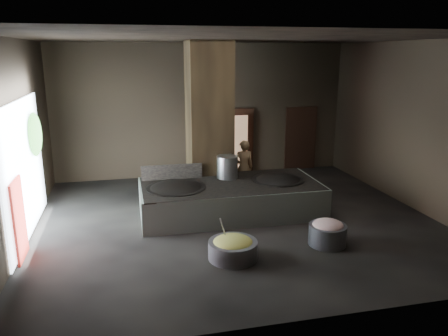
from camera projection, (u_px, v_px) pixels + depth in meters
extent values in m
cube|color=black|center=(236.00, 221.00, 11.28)|extent=(10.00, 9.00, 0.10)
cube|color=black|center=(237.00, 36.00, 10.10)|extent=(10.00, 9.00, 0.10)
cube|color=black|center=(203.00, 110.00, 14.97)|extent=(10.00, 0.10, 4.50)
cube|color=black|center=(314.00, 188.00, 6.41)|extent=(10.00, 0.10, 4.50)
cube|color=black|center=(14.00, 143.00, 9.59)|extent=(0.10, 9.00, 4.50)
cube|color=black|center=(417.00, 126.00, 11.79)|extent=(0.10, 9.00, 4.50)
cube|color=black|center=(209.00, 122.00, 12.41)|extent=(1.20, 1.20, 4.50)
cube|color=#A5B6A4|center=(230.00, 198.00, 11.63)|extent=(4.75, 2.31, 0.82)
cube|color=black|center=(230.00, 184.00, 11.52)|extent=(4.62, 2.22, 0.03)
ellipsoid|color=black|center=(176.00, 191.00, 11.17)|extent=(1.49, 1.49, 0.41)
cylinder|color=black|center=(176.00, 188.00, 11.16)|extent=(1.52, 1.52, 0.05)
ellipsoid|color=black|center=(278.00, 182.00, 11.88)|extent=(1.39, 1.39, 0.39)
cylinder|color=black|center=(278.00, 180.00, 11.86)|extent=(1.42, 1.42, 0.05)
cylinder|color=#A6AAAE|center=(227.00, 167.00, 11.97)|extent=(0.58, 0.58, 0.62)
cube|color=black|center=(172.00, 172.00, 11.86)|extent=(1.64, 0.08, 0.41)
imported|color=#9F7A51|center=(244.00, 167.00, 13.12)|extent=(0.62, 0.41, 1.66)
cylinder|color=slate|center=(233.00, 250.00, 9.10)|extent=(1.26, 1.26, 0.38)
ellipsoid|color=#82AB52|center=(233.00, 243.00, 9.06)|extent=(0.85, 0.85, 0.26)
cylinder|color=#A6AAAE|center=(224.00, 232.00, 9.11)|extent=(0.28, 0.34, 0.73)
cylinder|color=slate|center=(327.00, 235.00, 9.75)|extent=(0.85, 0.85, 0.46)
ellipsoid|color=tan|center=(328.00, 226.00, 9.69)|extent=(0.70, 0.70, 0.27)
cube|color=black|center=(237.00, 142.00, 15.44)|extent=(1.18, 0.08, 2.38)
cube|color=#8C6647|center=(235.00, 145.00, 15.17)|extent=(0.88, 0.04, 2.08)
cube|color=black|center=(300.00, 139.00, 15.96)|extent=(1.18, 0.08, 2.38)
cube|color=#8C6647|center=(303.00, 139.00, 16.20)|extent=(0.75, 0.04, 1.77)
cube|color=white|center=(24.00, 169.00, 9.96)|extent=(0.04, 4.20, 3.10)
cube|color=maroon|center=(19.00, 220.00, 8.95)|extent=(0.05, 0.90, 1.70)
ellipsoid|color=#194714|center=(35.00, 134.00, 10.87)|extent=(0.28, 1.10, 1.10)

